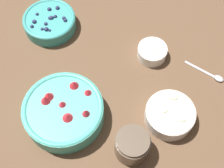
{
  "coord_description": "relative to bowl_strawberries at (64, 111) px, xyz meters",
  "views": [
    {
      "loc": [
        -0.14,
        0.45,
        0.88
      ],
      "look_at": [
        -0.04,
        -0.01,
        0.04
      ],
      "focal_mm": 50.0,
      "sensor_mm": 36.0,
      "label": 1
    }
  ],
  "objects": [
    {
      "name": "ground_plane",
      "position": [
        -0.08,
        -0.11,
        -0.04
      ],
      "size": [
        4.0,
        4.0,
        0.0
      ],
      "primitive_type": "plane",
      "color": "brown"
    },
    {
      "name": "bowl_strawberries",
      "position": [
        0.0,
        0.0,
        0.0
      ],
      "size": [
        0.24,
        0.24,
        0.09
      ],
      "color": "#47AD9E",
      "rests_on": "ground_plane"
    },
    {
      "name": "bowl_blueberries",
      "position": [
        0.15,
        -0.33,
        -0.01
      ],
      "size": [
        0.18,
        0.18,
        0.06
      ],
      "color": "teal",
      "rests_on": "ground_plane"
    },
    {
      "name": "bowl_bananas",
      "position": [
        -0.31,
        -0.06,
        -0.01
      ],
      "size": [
        0.15,
        0.15,
        0.05
      ],
      "color": "silver",
      "rests_on": "ground_plane"
    },
    {
      "name": "bowl_cream",
      "position": [
        -0.23,
        -0.28,
        -0.02
      ],
      "size": [
        0.1,
        0.1,
        0.05
      ],
      "color": "white",
      "rests_on": "ground_plane"
    },
    {
      "name": "jar_chocolate",
      "position": [
        -0.22,
        0.06,
        -0.0
      ],
      "size": [
        0.1,
        0.1,
        0.09
      ],
      "color": "brown",
      "rests_on": "ground_plane"
    },
    {
      "name": "spoon",
      "position": [
        -0.43,
        -0.24,
        -0.04
      ],
      "size": [
        0.13,
        0.07,
        0.01
      ],
      "color": "#B2B2B7",
      "rests_on": "ground_plane"
    }
  ]
}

